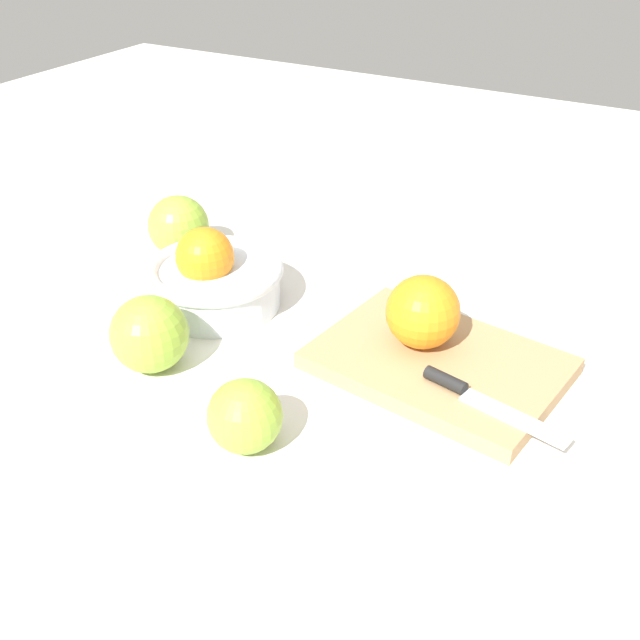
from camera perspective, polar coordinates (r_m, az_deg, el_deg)
ground_plane at (r=0.79m, az=-4.35°, el=-4.21°), size 2.40×2.40×0.00m
bowl at (r=0.90m, az=-8.25°, el=3.24°), size 0.17×0.17×0.10m
cutting_board at (r=0.80m, az=9.11°, el=-3.31°), size 0.27×0.21×0.02m
orange_on_board at (r=0.79m, az=7.96°, el=0.62°), size 0.08×0.08×0.08m
knife at (r=0.74m, az=11.82°, el=-5.75°), size 0.16×0.05×0.01m
apple_front_right at (r=0.68m, az=-5.83°, el=-7.39°), size 0.07×0.07×0.07m
apple_front_left at (r=0.80m, az=-13.05°, el=-1.07°), size 0.08×0.08×0.08m
apple_back_left at (r=1.03m, az=-10.88°, el=7.15°), size 0.08×0.08×0.08m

